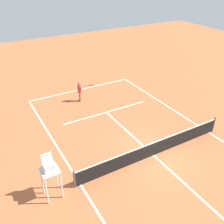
# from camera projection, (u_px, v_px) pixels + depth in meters

# --- Properties ---
(ground_plane) EXTENTS (60.00, 60.00, 0.00)m
(ground_plane) POSITION_uv_depth(u_px,v_px,m) (153.00, 155.00, 14.62)
(ground_plane) COLOR #B76038
(court_lines) EXTENTS (9.28, 20.71, 0.01)m
(court_lines) POSITION_uv_depth(u_px,v_px,m) (153.00, 155.00, 14.62)
(court_lines) COLOR white
(court_lines) RESTS_ON ground
(tennis_net) EXTENTS (9.88, 0.10, 1.07)m
(tennis_net) POSITION_uv_depth(u_px,v_px,m) (154.00, 148.00, 14.37)
(tennis_net) COLOR #4C4C51
(tennis_net) RESTS_ON ground
(player_serving) EXTENTS (1.25, 0.75, 1.71)m
(player_serving) POSITION_uv_depth(u_px,v_px,m) (80.00, 90.00, 19.89)
(player_serving) COLOR #9E704C
(player_serving) RESTS_ON ground
(tennis_ball) EXTENTS (0.07, 0.07, 0.07)m
(tennis_ball) POSITION_uv_depth(u_px,v_px,m) (86.00, 106.00, 19.67)
(tennis_ball) COLOR #CCE033
(tennis_ball) RESTS_ON ground
(umpire_chair) EXTENTS (0.80, 0.80, 2.41)m
(umpire_chair) POSITION_uv_depth(u_px,v_px,m) (49.00, 170.00, 11.28)
(umpire_chair) COLOR silver
(umpire_chair) RESTS_ON ground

